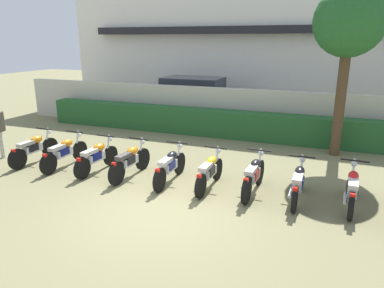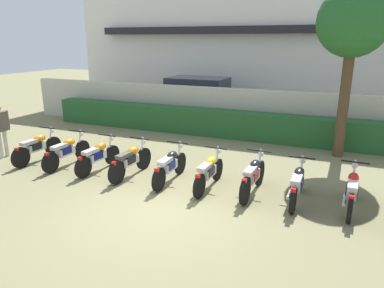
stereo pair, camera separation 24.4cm
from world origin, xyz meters
TOP-DOWN VIEW (x-y plane):
  - ground at (0.00, 0.00)m, footprint 60.00×60.00m
  - building at (0.00, 14.27)m, footprint 21.16×6.50m
  - compound_wall at (0.00, 7.14)m, footprint 20.10×0.30m
  - hedge_row at (0.00, 6.44)m, footprint 16.08×0.70m
  - parked_car at (-2.61, 9.21)m, footprint 4.55×2.17m
  - tree_near_inspector at (3.50, 5.56)m, footprint 2.08×2.08m
  - motorcycle_in_row_0 at (-4.90, 1.50)m, footprint 0.60×1.86m
  - motorcycle_in_row_1 at (-3.81, 1.54)m, footprint 0.60×1.92m
  - motorcycle_in_row_2 at (-2.70, 1.54)m, footprint 0.60×1.79m
  - motorcycle_in_row_3 at (-1.63, 1.53)m, footprint 0.60×1.86m
  - motorcycle_in_row_4 at (-0.48, 1.58)m, footprint 0.60×1.87m
  - motorcycle_in_row_5 at (0.59, 1.57)m, footprint 0.60×1.79m
  - motorcycle_in_row_6 at (1.67, 1.66)m, footprint 0.60×1.87m
  - motorcycle_in_row_7 at (2.70, 1.62)m, footprint 0.60×1.80m
  - motorcycle_in_row_8 at (3.82, 1.69)m, footprint 0.60×1.86m

SIDE VIEW (x-z plane):
  - ground at x=0.00m, z-range 0.00..0.00m
  - motorcycle_in_row_7 at x=2.70m, z-range -0.03..0.91m
  - motorcycle_in_row_5 at x=0.59m, z-range -0.03..0.91m
  - motorcycle_in_row_2 at x=-2.70m, z-range -0.03..0.91m
  - motorcycle_in_row_1 at x=-3.81m, z-range -0.03..0.92m
  - motorcycle_in_row_4 at x=-0.48m, z-range -0.03..0.92m
  - motorcycle_in_row_8 at x=3.82m, z-range -0.03..0.92m
  - motorcycle_in_row_0 at x=-4.90m, z-range -0.03..0.93m
  - motorcycle_in_row_3 at x=-1.63m, z-range -0.03..0.94m
  - motorcycle_in_row_6 at x=1.67m, z-range -0.03..0.94m
  - hedge_row at x=0.00m, z-range 0.00..1.00m
  - compound_wall at x=0.00m, z-range 0.00..1.75m
  - parked_car at x=-2.61m, z-range -0.01..1.88m
  - building at x=0.00m, z-range 0.00..7.59m
  - tree_near_inspector at x=3.50m, z-range 1.43..6.55m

